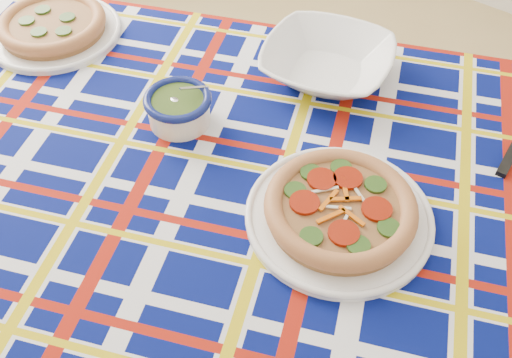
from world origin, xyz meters
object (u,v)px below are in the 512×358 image
Objects in this scene: pesto_bowl at (178,106)px; main_focaccia_plate at (340,208)px; serving_bowl at (327,62)px; dining_table at (235,212)px.

main_focaccia_plate is at bearing -1.89° from pesto_bowl.
main_focaccia_plate is at bearing -53.21° from serving_bowl.
pesto_bowl reaches higher than serving_bowl.
dining_table is at bearing -165.07° from main_focaccia_plate.
pesto_bowl is 0.37m from serving_bowl.
main_focaccia_plate reaches higher than dining_table.
serving_bowl is at bearing 64.33° from pesto_bowl.
dining_table is at bearing -82.89° from serving_bowl.
serving_bowl is (-0.05, 0.41, 0.12)m from dining_table.
main_focaccia_plate is 2.47× the size of pesto_bowl.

